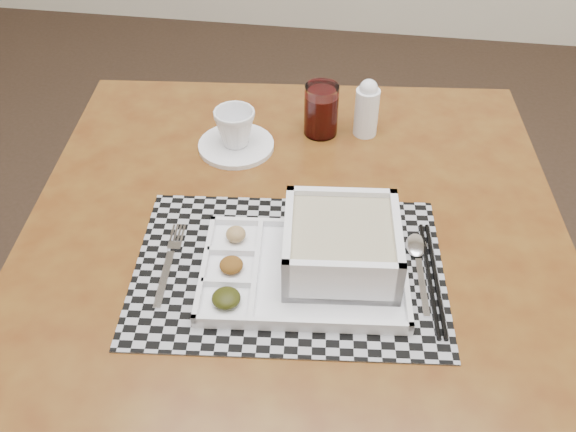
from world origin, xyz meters
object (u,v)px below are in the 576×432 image
object	(u,v)px
serving_tray	(329,254)
juice_glass	(321,112)
dining_table	(295,252)
creamer_bottle	(367,108)
cup	(235,128)

from	to	relation	value
serving_tray	juice_glass	size ratio (longest dim) A/B	3.21
dining_table	creamer_bottle	size ratio (longest dim) A/B	8.36
cup	juice_glass	xyz separation A→B (m)	(0.16, 0.08, 0.00)
dining_table	creamer_bottle	xyz separation A→B (m)	(0.10, 0.29, 0.13)
cup	juice_glass	size ratio (longest dim) A/B	0.76
dining_table	juice_glass	distance (m)	0.30
juice_glass	cup	bearing A→B (deg)	-153.80
creamer_bottle	serving_tray	bearing A→B (deg)	-94.88
juice_glass	creamer_bottle	bearing A→B (deg)	6.91
cup	dining_table	bearing A→B (deg)	-40.39
juice_glass	creamer_bottle	world-z (taller)	creamer_bottle
serving_tray	juice_glass	world-z (taller)	juice_glass
dining_table	juice_glass	bearing A→B (deg)	87.44
cup	creamer_bottle	world-z (taller)	creamer_bottle
dining_table	creamer_bottle	bearing A→B (deg)	70.60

